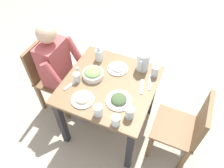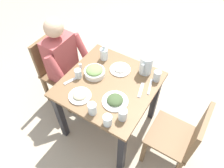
# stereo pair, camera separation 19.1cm
# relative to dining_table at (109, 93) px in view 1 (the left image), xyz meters

# --- Properties ---
(ground_plane) EXTENTS (8.00, 8.00, 0.00)m
(ground_plane) POSITION_rel_dining_table_xyz_m (0.00, 0.00, -0.60)
(ground_plane) COLOR tan
(dining_table) EXTENTS (0.83, 0.83, 0.74)m
(dining_table) POSITION_rel_dining_table_xyz_m (0.00, 0.00, 0.00)
(dining_table) COLOR brown
(dining_table) RESTS_ON ground_plane
(chair_near) EXTENTS (0.40, 0.40, 0.86)m
(chair_near) POSITION_rel_dining_table_xyz_m (-0.07, -0.76, -0.11)
(chair_near) COLOR brown
(chair_near) RESTS_ON ground_plane
(chair_far) EXTENTS (0.40, 0.40, 0.86)m
(chair_far) POSITION_rel_dining_table_xyz_m (0.01, 0.76, -0.11)
(chair_far) COLOR brown
(chair_far) RESTS_ON ground_plane
(diner_near) EXTENTS (0.48, 0.53, 1.16)m
(diner_near) POSITION_rel_dining_table_xyz_m (-0.07, -0.56, 0.03)
(diner_near) COLOR #B24C4C
(diner_near) RESTS_ON ground_plane
(water_pitcher) EXTENTS (0.16, 0.12, 0.19)m
(water_pitcher) POSITION_rel_dining_table_xyz_m (-0.31, 0.22, 0.23)
(water_pitcher) COLOR silver
(water_pitcher) RESTS_ON dining_table
(salad_bowl) EXTENTS (0.20, 0.20, 0.09)m
(salad_bowl) POSITION_rel_dining_table_xyz_m (-0.02, -0.18, 0.18)
(salad_bowl) COLOR white
(salad_bowl) RESTS_ON dining_table
(plate_dolmas) EXTENTS (0.22, 0.22, 0.06)m
(plate_dolmas) POSITION_rel_dining_table_xyz_m (0.15, 0.16, 0.16)
(plate_dolmas) COLOR white
(plate_dolmas) RESTS_ON dining_table
(plate_beans) EXTENTS (0.20, 0.20, 0.05)m
(plate_beans) POSITION_rel_dining_table_xyz_m (0.26, -0.13, 0.15)
(plate_beans) COLOR white
(plate_beans) RESTS_ON dining_table
(plate_yoghurt) EXTENTS (0.20, 0.20, 0.05)m
(plate_yoghurt) POSITION_rel_dining_table_xyz_m (-0.20, -0.00, 0.15)
(plate_yoghurt) COLOR white
(plate_yoghurt) RESTS_ON dining_table
(water_glass_far_right) EXTENTS (0.07, 0.07, 0.10)m
(water_glass_far_right) POSITION_rel_dining_table_xyz_m (0.26, 0.29, 0.19)
(water_glass_far_right) COLOR silver
(water_glass_far_right) RESTS_ON dining_table
(water_glass_near_right) EXTENTS (0.06, 0.06, 0.09)m
(water_glass_near_right) POSITION_rel_dining_table_xyz_m (0.08, -0.29, 0.18)
(water_glass_near_right) COLOR silver
(water_glass_near_right) RESTS_ON dining_table
(water_glass_center) EXTENTS (0.07, 0.07, 0.10)m
(water_glass_center) POSITION_rel_dining_table_xyz_m (0.36, 0.22, 0.18)
(water_glass_center) COLOR silver
(water_glass_center) RESTS_ON dining_table
(water_glass_by_pitcher) EXTENTS (0.07, 0.07, 0.11)m
(water_glass_by_pitcher) POSITION_rel_dining_table_xyz_m (0.34, 0.06, 0.19)
(water_glass_by_pitcher) COLOR silver
(water_glass_by_pitcher) RESTS_ON dining_table
(water_glass_far_left) EXTENTS (0.07, 0.07, 0.11)m
(water_glass_far_left) POSITION_rel_dining_table_xyz_m (-0.27, 0.35, 0.19)
(water_glass_far_left) COLOR silver
(water_glass_far_left) RESTS_ON dining_table
(oil_carafe) EXTENTS (0.08, 0.08, 0.16)m
(oil_carafe) POSITION_rel_dining_table_xyz_m (-0.26, -0.22, 0.19)
(oil_carafe) COLOR silver
(oil_carafe) RESTS_ON dining_table
(salt_shaker) EXTENTS (0.03, 0.03, 0.05)m
(salt_shaker) POSITION_rel_dining_table_xyz_m (-0.02, -0.34, 0.16)
(salt_shaker) COLOR white
(salt_shaker) RESTS_ON dining_table
(fork_near) EXTENTS (0.17, 0.07, 0.01)m
(fork_near) POSITION_rel_dining_table_xyz_m (-0.08, 0.29, 0.14)
(fork_near) COLOR silver
(fork_near) RESTS_ON dining_table
(knife_near) EXTENTS (0.18, 0.07, 0.01)m
(knife_near) POSITION_rel_dining_table_xyz_m (-0.16, 0.34, 0.14)
(knife_near) COLOR silver
(knife_near) RESTS_ON dining_table
(fork_far) EXTENTS (0.17, 0.09, 0.01)m
(fork_far) POSITION_rel_dining_table_xyz_m (0.15, -0.31, 0.14)
(fork_far) COLOR silver
(fork_far) RESTS_ON dining_table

